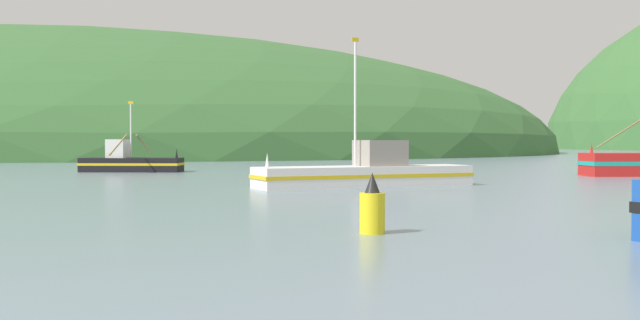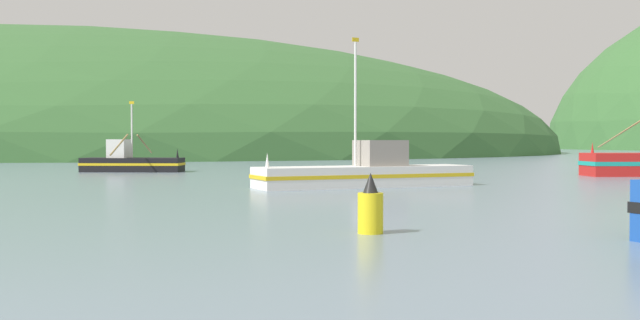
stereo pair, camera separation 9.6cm
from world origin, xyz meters
name	(u,v)px [view 1 (the left image)]	position (x,y,z in m)	size (l,w,h in m)	color
hill_far_right	(46,151)	(-80.64, 140.12, 0.00)	(212.83, 170.26, 48.05)	#386633
fishing_boat_black	(130,162)	(-15.30, 45.09, 0.70)	(7.60, 9.89, 5.19)	black
fishing_boat_white	(367,173)	(4.20, 30.97, 0.69)	(10.70, 8.45, 7.37)	white
channel_buoy	(372,208)	(6.86, 12.48, 0.62)	(0.63, 0.63, 1.50)	yellow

